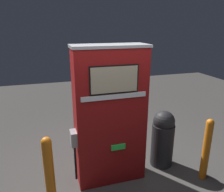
{
  "coord_description": "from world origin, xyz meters",
  "views": [
    {
      "loc": [
        -0.87,
        -2.74,
        2.41
      ],
      "look_at": [
        0.0,
        0.11,
        1.45
      ],
      "focal_mm": 35.0,
      "sensor_mm": 36.0,
      "label": 1
    }
  ],
  "objects": [
    {
      "name": "safety_bollard",
      "position": [
        -0.95,
        -0.24,
        0.58
      ],
      "size": [
        0.13,
        0.13,
        1.11
      ],
      "color": "orange",
      "rests_on": "ground_plane"
    },
    {
      "name": "gas_pump",
      "position": [
        -0.0,
        0.21,
        1.09
      ],
      "size": [
        1.17,
        0.46,
        2.16
      ],
      "color": "maroon",
      "rests_on": "ground_plane"
    },
    {
      "name": "safety_bollard_far",
      "position": [
        1.45,
        -0.28,
        0.55
      ],
      "size": [
        0.12,
        0.12,
        1.06
      ],
      "color": "orange",
      "rests_on": "ground_plane"
    },
    {
      "name": "ground_plane",
      "position": [
        0.0,
        0.0,
        0.0
      ],
      "size": [
        14.0,
        14.0,
        0.0
      ],
      "primitive_type": "plane",
      "color": "#423F3D"
    },
    {
      "name": "trash_bin",
      "position": [
        0.99,
        0.28,
        0.52
      ],
      "size": [
        0.39,
        0.39,
        1.03
      ],
      "color": "#232326",
      "rests_on": "ground_plane"
    }
  ]
}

